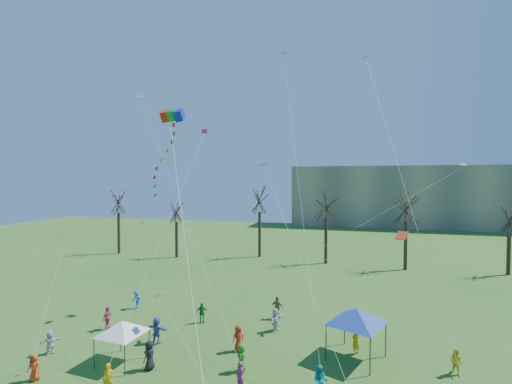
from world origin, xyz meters
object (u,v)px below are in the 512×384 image
(big_box_kite, at_px, (162,175))
(canopy_tent_blue, at_px, (356,316))
(canopy_tent_white, at_px, (122,327))
(distant_building, at_px, (415,196))

(big_box_kite, distance_m, canopy_tent_blue, 15.67)
(big_box_kite, relative_size, canopy_tent_white, 5.17)
(big_box_kite, height_order, canopy_tent_blue, big_box_kite)
(big_box_kite, xyz_separation_m, canopy_tent_blue, (12.43, 2.70, -9.15))
(big_box_kite, bearing_deg, canopy_tent_blue, 12.27)
(big_box_kite, bearing_deg, canopy_tent_white, -140.26)
(distant_building, xyz_separation_m, canopy_tent_white, (-29.64, -76.90, -5.21))
(distant_building, distance_m, canopy_tent_white, 82.58)
(canopy_tent_blue, bearing_deg, distant_building, 78.15)
(distant_building, distance_m, canopy_tent_blue, 74.26)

